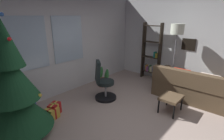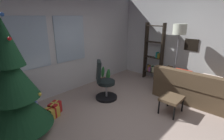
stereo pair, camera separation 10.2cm
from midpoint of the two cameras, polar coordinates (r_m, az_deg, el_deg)
ground_plane at (r=3.50m, az=11.98°, el=-19.77°), size 5.37×5.12×0.10m
wall_back_with_windows at (r=4.69m, az=-15.40°, el=8.56°), size 5.37×0.12×2.69m
wall_right_with_frames at (r=5.39m, az=28.60°, el=8.13°), size 0.12×5.12×2.69m
couch at (r=4.88m, az=29.40°, el=-5.79°), size 1.71×1.99×0.83m
footstool at (r=3.95m, az=20.51°, el=-9.41°), size 0.51×0.41×0.38m
holiday_tree at (r=3.27m, az=-29.67°, el=-6.42°), size 1.14×1.14×2.55m
gift_box_red at (r=3.96m, az=-18.23°, el=-12.34°), size 0.32×0.29×0.27m
gift_box_gold at (r=3.87m, az=-18.97°, el=-13.49°), size 0.26×0.25×0.24m
gift_box_blue at (r=4.10m, az=-25.39°, el=-12.27°), size 0.35×0.28×0.25m
office_chair at (r=4.29m, az=-2.05°, el=-4.99°), size 0.60×0.59×1.02m
bookshelf at (r=5.70m, az=14.64°, el=4.79°), size 0.18×0.64×1.88m
floor_lamp at (r=5.01m, az=22.61°, el=11.26°), size 0.36×0.36×1.87m
potted_plant at (r=5.14m, az=-1.84°, el=-3.17°), size 0.29×0.38×0.61m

